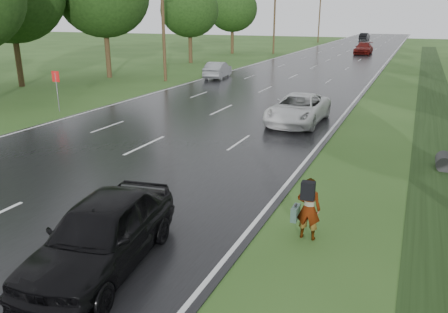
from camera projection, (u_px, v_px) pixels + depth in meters
road at (323, 63)px, 50.75m from camera, size 14.00×180.00×0.04m
edge_stripe_east at (384, 65)px, 48.15m from camera, size 0.12×180.00×0.01m
edge_stripe_west at (268, 60)px, 53.32m from camera, size 0.12×180.00×0.01m
center_line at (323, 63)px, 50.74m from camera, size 0.12×180.00×0.01m
drainage_ditch at (437, 118)px, 23.44m from camera, size 2.20×120.00×0.56m
road_sign at (56, 83)px, 24.76m from camera, size 0.50×0.06×2.30m
utility_pole_mid at (163, 17)px, 35.25m from camera, size 1.60×0.26×10.00m
utility_pole_far at (275, 16)px, 61.38m from camera, size 1.60×0.26×10.00m
utility_pole_distant at (320, 16)px, 87.50m from camera, size 1.60×0.26×10.00m
tree_west_d at (190, 10)px, 49.16m from camera, size 6.60×6.60×8.80m
tree_west_f at (232, 9)px, 61.49m from camera, size 7.00×7.00×9.29m
pedestrian at (308, 208)px, 10.64m from camera, size 0.71×0.64×1.60m
white_pickup at (298, 109)px, 22.15m from camera, size 2.51×5.28×1.45m
dark_sedan at (102, 233)px, 9.38m from camera, size 2.56×4.88×1.58m
silver_sedan at (218, 70)px, 38.09m from camera, size 2.10×4.44×1.41m
far_car_red at (364, 48)px, 61.58m from camera, size 2.23×5.48×1.59m
far_car_dark at (364, 37)px, 95.81m from camera, size 1.87×4.84×1.57m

